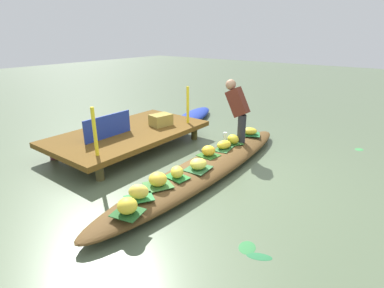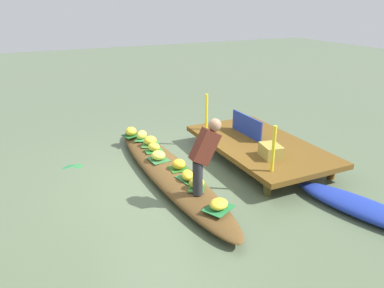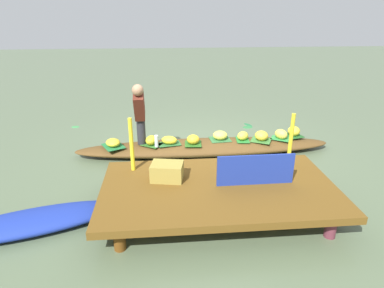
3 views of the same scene
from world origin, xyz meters
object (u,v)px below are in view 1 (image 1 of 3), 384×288
Objects in this scene: banana_bunch_3 at (127,206)px; vendor_person at (238,107)px; banana_bunch_7 at (224,145)px; market_banner at (108,126)px; produce_crate at (161,120)px; banana_bunch_0 at (198,164)px; banana_bunch_5 at (250,131)px; water_bottle at (225,138)px; banana_bunch_6 at (158,179)px; moored_boat at (192,117)px; vendor_boat at (206,168)px; banana_bunch_1 at (209,151)px; banana_bunch_8 at (233,139)px; banana_bunch_2 at (139,192)px; banana_bunch_4 at (177,172)px.

vendor_person is at bearing 5.04° from banana_bunch_3.
vendor_person reaches higher than banana_bunch_7.
produce_crate is at bearing -12.41° from market_banner.
market_banner is 2.42× the size of produce_crate.
banana_bunch_0 is 2.11m from produce_crate.
banana_bunch_3 is at bearing -176.16° from banana_bunch_5.
banana_bunch_6 is at bearing -175.57° from water_bottle.
moored_boat is 5.13× the size of produce_crate.
produce_crate is (-0.45, 1.62, -0.43)m from vendor_person.
banana_bunch_1 is (0.24, 0.11, 0.22)m from vendor_boat.
moored_boat is at bearing 31.08° from banana_bunch_6.
banana_bunch_8 reaches higher than banana_bunch_0.
banana_bunch_2 is (-1.52, -0.00, 0.22)m from vendor_boat.
banana_bunch_4 is 1.44m from banana_bunch_7.
banana_bunch_3 is 2.79m from water_bottle.
banana_bunch_6 is (0.73, 0.20, -0.00)m from banana_bunch_3.
banana_bunch_4 is at bearing -177.94° from banana_bunch_5.
banana_bunch_8 is (1.34, 0.15, 0.00)m from banana_bunch_0.
vendor_boat is 0.34m from banana_bunch_1.
banana_bunch_4 is 2.05m from vendor_person.
banana_bunch_0 reaches higher than banana_bunch_7.
vendor_boat is 0.78m from banana_bunch_4.
banana_bunch_5 is at bearing 4.56° from banana_bunch_0.
banana_bunch_8 reaches higher than banana_bunch_4.
banana_bunch_2 is at bearing -179.34° from banana_bunch_4.
banana_bunch_1 is 0.54× the size of produce_crate.
moored_boat is 2.61m from vendor_person.
water_bottle reaches higher than moored_boat.
banana_bunch_5 is 0.69× the size of produce_crate.
vendor_person is 2.73× the size of produce_crate.
banana_bunch_4 is at bearing -161.67° from moored_boat.
vendor_boat is 1.85m from banana_bunch_3.
banana_bunch_3 reaches higher than banana_bunch_6.
vendor_person reaches higher than banana_bunch_1.
moored_boat is at bearing 42.95° from banana_bunch_1.
banana_bunch_6 reaches higher than banana_bunch_5.
water_bottle is (1.68, 0.20, 0.03)m from banana_bunch_4.
banana_bunch_3 is at bearing -144.01° from produce_crate.
banana_bunch_1 reaches higher than banana_bunch_0.
vendor_boat is at bearing -78.15° from market_banner.
banana_bunch_8 is (-0.71, -0.01, 0.02)m from banana_bunch_5.
banana_bunch_1 is 0.95× the size of banana_bunch_8.
banana_bunch_4 is 0.20× the size of vendor_person.
moored_boat is 9.19× the size of banana_bunch_4.
banana_bunch_3 is 0.75m from banana_bunch_6.
moored_boat is at bearing 28.67° from banana_bunch_3.
banana_bunch_1 is 2.09m from banana_bunch_3.
vendor_person is (0.18, 0.04, 0.59)m from banana_bunch_8.
banana_bunch_2 is 0.87× the size of banana_bunch_7.
vendor_person is (0.97, 0.01, 0.59)m from banana_bunch_1.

